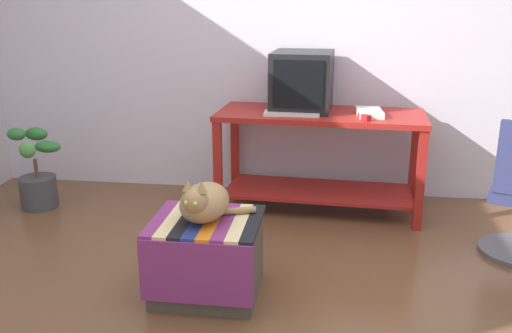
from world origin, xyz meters
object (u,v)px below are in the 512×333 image
(ottoman_with_blanket, at_px, (207,257))
(cat, at_px, (204,202))
(keyboard, at_px, (292,114))
(book, at_px, (369,113))
(stapler, at_px, (364,117))
(desk, at_px, (320,144))
(potted_plant, at_px, (37,178))
(tv_monitor, at_px, (302,81))

(ottoman_with_blanket, bearing_deg, cat, -113.52)
(ottoman_with_blanket, xyz_separation_m, cat, (-0.01, -0.01, 0.32))
(keyboard, bearing_deg, cat, -107.05)
(book, height_order, cat, book)
(keyboard, bearing_deg, stapler, -11.35)
(book, relative_size, ottoman_with_blanket, 0.51)
(keyboard, relative_size, stapler, 3.64)
(desk, relative_size, cat, 3.82)
(cat, bearing_deg, ottoman_with_blanket, 73.80)
(desk, height_order, potted_plant, desk)
(potted_plant, bearing_deg, stapler, 0.87)
(cat, height_order, stapler, stapler)
(book, distance_m, stapler, 0.16)
(tv_monitor, relative_size, potted_plant, 0.85)
(desk, xyz_separation_m, cat, (-0.57, -1.41, 0.02))
(keyboard, bearing_deg, desk, 31.63)
(tv_monitor, bearing_deg, desk, -29.80)
(keyboard, distance_m, book, 0.56)
(desk, relative_size, keyboard, 3.89)
(cat, xyz_separation_m, potted_plant, (-1.59, 1.14, -0.31))
(desk, xyz_separation_m, tv_monitor, (-0.15, 0.10, 0.45))
(stapler, bearing_deg, desk, 110.75)
(keyboard, height_order, cat, keyboard)
(tv_monitor, height_order, cat, tv_monitor)
(ottoman_with_blanket, distance_m, potted_plant, 1.96)
(desk, distance_m, potted_plant, 2.19)
(book, height_order, potted_plant, book)
(tv_monitor, xyz_separation_m, keyboard, (-0.06, -0.23, -0.20))
(desk, distance_m, tv_monitor, 0.49)
(book, bearing_deg, keyboard, -177.90)
(potted_plant, bearing_deg, tv_monitor, 10.09)
(book, bearing_deg, potted_plant, 179.86)
(tv_monitor, distance_m, book, 0.56)
(cat, distance_m, stapler, 1.49)
(stapler, bearing_deg, ottoman_with_blanket, -159.70)
(tv_monitor, xyz_separation_m, potted_plant, (-2.01, -0.36, -0.74))
(tv_monitor, bearing_deg, stapler, -31.98)
(tv_monitor, relative_size, book, 1.82)
(desk, xyz_separation_m, potted_plant, (-2.16, -0.26, -0.28))
(tv_monitor, bearing_deg, potted_plant, -166.72)
(tv_monitor, bearing_deg, book, -15.00)
(tv_monitor, relative_size, keyboard, 1.35)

